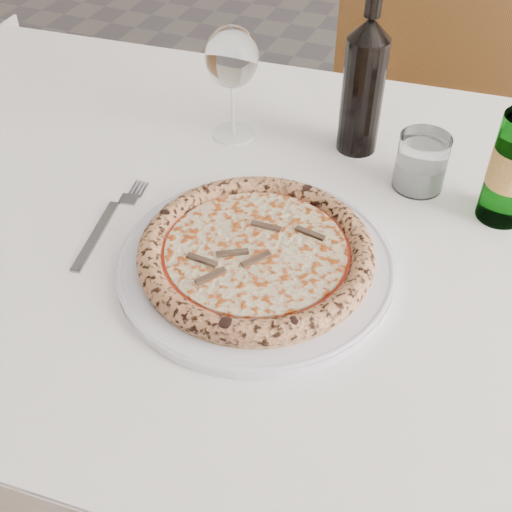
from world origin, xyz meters
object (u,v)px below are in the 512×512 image
at_px(dining_table, 282,265).
at_px(plate, 256,262).
at_px(chair_far, 411,106).
at_px(wine_glass, 232,60).
at_px(wine_bottle, 363,84).
at_px(pizza, 256,252).
at_px(tumbler, 421,165).

height_order(dining_table, plate, plate).
height_order(dining_table, chair_far, chair_far).
bearing_deg(wine_glass, plate, -60.96).
height_order(wine_glass, wine_bottle, wine_bottle).
height_order(pizza, tumbler, tumbler).
height_order(chair_far, tumbler, chair_far).
relative_size(plate, wine_glass, 1.94).
height_order(plate, tumbler, tumbler).
xyz_separation_m(wine_glass, tumbler, (0.30, -0.02, -0.09)).
relative_size(plate, wine_bottle, 1.37).
bearing_deg(pizza, plate, 60.00).
bearing_deg(wine_bottle, tumbler, -29.79).
height_order(dining_table, wine_glass, wine_glass).
relative_size(chair_far, wine_bottle, 3.63).
xyz_separation_m(plate, wine_bottle, (0.04, 0.32, 0.10)).
relative_size(plate, pizza, 1.19).
relative_size(dining_table, chair_far, 1.72).
xyz_separation_m(dining_table, plate, (-0.00, -0.10, 0.09)).
relative_size(dining_table, wine_bottle, 6.25).
bearing_deg(dining_table, pizza, -90.00).
bearing_deg(dining_table, wine_bottle, 79.16).
distance_m(wine_glass, wine_bottle, 0.20).
distance_m(pizza, tumbler, 0.29).
bearing_deg(chair_far, pizza, -92.81).
bearing_deg(dining_table, chair_far, 86.83).
bearing_deg(pizza, dining_table, 90.00).
bearing_deg(plate, pizza, -120.00).
height_order(dining_table, pizza, pizza).
height_order(dining_table, wine_bottle, wine_bottle).
distance_m(chair_far, pizza, 0.91).
distance_m(dining_table, plate, 0.14).
bearing_deg(wine_bottle, wine_glass, -168.34).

